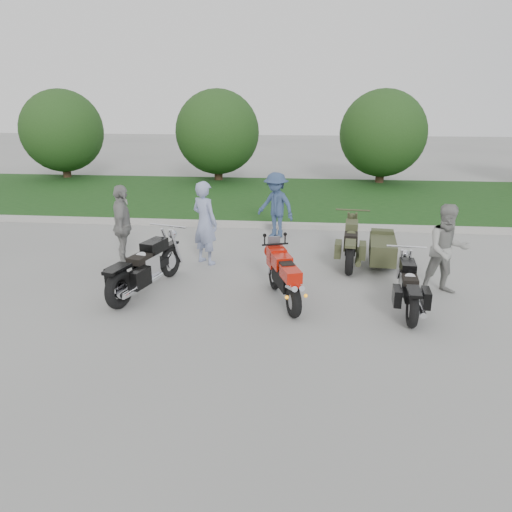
# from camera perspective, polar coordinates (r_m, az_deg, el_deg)

# --- Properties ---
(ground) EXTENTS (80.00, 80.00, 0.00)m
(ground) POSITION_cam_1_polar(r_m,az_deg,el_deg) (9.16, -0.25, -6.39)
(ground) COLOR #A0A09B
(ground) RESTS_ON ground
(curb) EXTENTS (60.00, 0.30, 0.15)m
(curb) POSITION_cam_1_polar(r_m,az_deg,el_deg) (14.79, 2.20, 3.53)
(curb) COLOR #A7A49D
(curb) RESTS_ON ground
(grass_strip) EXTENTS (60.00, 8.00, 0.14)m
(grass_strip) POSITION_cam_1_polar(r_m,az_deg,el_deg) (18.83, 3.02, 6.69)
(grass_strip) COLOR #25501B
(grass_strip) RESTS_ON ground
(tree_far_left) EXTENTS (3.60, 3.60, 4.00)m
(tree_far_left) POSITION_cam_1_polar(r_m,az_deg,el_deg) (24.41, -21.27, 13.18)
(tree_far_left) COLOR #3F2B1C
(tree_far_left) RESTS_ON ground
(tree_mid_left) EXTENTS (3.60, 3.60, 4.00)m
(tree_mid_left) POSITION_cam_1_polar(r_m,az_deg,el_deg) (22.19, -4.42, 13.94)
(tree_mid_left) COLOR #3F2B1C
(tree_mid_left) RESTS_ON ground
(tree_mid_right) EXTENTS (3.60, 3.60, 4.00)m
(tree_mid_right) POSITION_cam_1_polar(r_m,az_deg,el_deg) (22.07, 14.31, 13.43)
(tree_mid_right) COLOR #3F2B1C
(tree_mid_right) RESTS_ON ground
(sportbike_red) EXTENTS (0.79, 1.90, 0.93)m
(sportbike_red) POSITION_cam_1_polar(r_m,az_deg,el_deg) (9.35, 3.22, -2.30)
(sportbike_red) COLOR black
(sportbike_red) RESTS_ON ground
(cruiser_left) EXTENTS (0.86, 2.47, 0.97)m
(cruiser_left) POSITION_cam_1_polar(r_m,az_deg,el_deg) (10.07, -12.71, -1.51)
(cruiser_left) COLOR black
(cruiser_left) RESTS_ON ground
(cruiser_right) EXTENTS (0.41, 2.16, 0.83)m
(cruiser_right) POSITION_cam_1_polar(r_m,az_deg,el_deg) (9.46, 17.07, -3.65)
(cruiser_right) COLOR black
(cruiser_right) RESTS_ON ground
(cruiser_sidecar) EXTENTS (1.28, 2.38, 0.92)m
(cruiser_sidecar) POSITION_cam_1_polar(r_m,az_deg,el_deg) (11.72, 12.81, 0.95)
(cruiser_sidecar) COLOR black
(cruiser_sidecar) RESTS_ON ground
(person_stripe) EXTENTS (0.84, 0.78, 1.93)m
(person_stripe) POSITION_cam_1_polar(r_m,az_deg,el_deg) (11.52, -5.86, 3.79)
(person_stripe) COLOR #8B97BE
(person_stripe) RESTS_ON ground
(person_grey) EXTENTS (0.97, 0.80, 1.80)m
(person_grey) POSITION_cam_1_polar(r_m,az_deg,el_deg) (10.38, 20.99, 0.65)
(person_grey) COLOR gray
(person_grey) RESTS_ON ground
(person_denim) EXTENTS (1.33, 1.20, 1.79)m
(person_denim) POSITION_cam_1_polar(r_m,az_deg,el_deg) (13.62, 2.28, 5.80)
(person_denim) COLOR #32476B
(person_denim) RESTS_ON ground
(person_back) EXTENTS (0.75, 1.19, 1.88)m
(person_back) POSITION_cam_1_polar(r_m,az_deg,el_deg) (11.66, -14.99, 3.30)
(person_back) COLOR gray
(person_back) RESTS_ON ground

